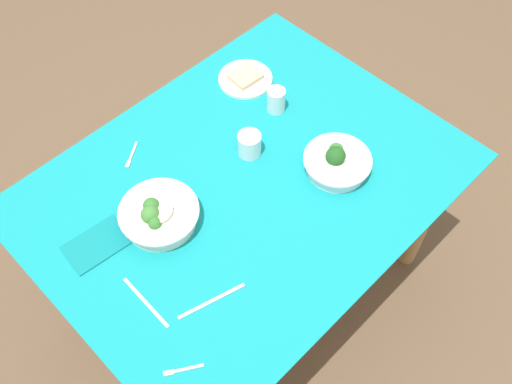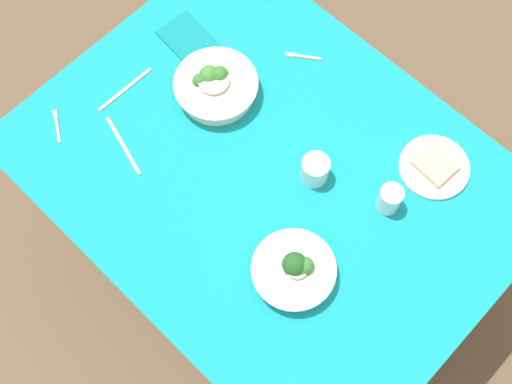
{
  "view_description": "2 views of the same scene",
  "coord_description": "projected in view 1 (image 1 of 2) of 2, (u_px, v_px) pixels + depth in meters",
  "views": [
    {
      "loc": [
        -0.75,
        -0.8,
        2.23
      ],
      "look_at": [
        -0.03,
        -0.08,
        0.76
      ],
      "focal_mm": 40.92,
      "sensor_mm": 36.0,
      "label": 1
    },
    {
      "loc": [
        0.52,
        -0.6,
        2.48
      ],
      "look_at": [
        0.03,
        -0.08,
        0.76
      ],
      "focal_mm": 48.55,
      "sensor_mm": 36.0,
      "label": 2
    }
  ],
  "objects": [
    {
      "name": "water_glass_center",
      "position": [
        249.0,
        144.0,
        1.91
      ],
      "size": [
        0.08,
        0.08,
        0.08
      ],
      "primitive_type": "cylinder",
      "color": "silver",
      "rests_on": "dining_table"
    },
    {
      "name": "table_knife_right",
      "position": [
        146.0,
        302.0,
        1.63
      ],
      "size": [
        0.01,
        0.2,
        0.0
      ],
      "primitive_type": "cube",
      "rotation": [
        0.0,
        0.0,
        1.55
      ],
      "color": "#B7B7BC",
      "rests_on": "dining_table"
    },
    {
      "name": "broccoli_bowl_far",
      "position": [
        159.0,
        215.0,
        1.76
      ],
      "size": [
        0.25,
        0.25,
        0.1
      ],
      "color": "silver",
      "rests_on": "dining_table"
    },
    {
      "name": "bread_side_plate",
      "position": [
        245.0,
        78.0,
        2.13
      ],
      "size": [
        0.2,
        0.2,
        0.03
      ],
      "color": "silver",
      "rests_on": "dining_table"
    },
    {
      "name": "broccoli_bowl_near",
      "position": [
        337.0,
        162.0,
        1.88
      ],
      "size": [
        0.22,
        0.22,
        0.1
      ],
      "color": "white",
      "rests_on": "dining_table"
    },
    {
      "name": "fork_by_far_bowl",
      "position": [
        182.0,
        370.0,
        1.52
      ],
      "size": [
        0.1,
        0.07,
        0.0
      ],
      "rotation": [
        0.0,
        0.0,
        2.58
      ],
      "color": "#B7B7BC",
      "rests_on": "dining_table"
    },
    {
      "name": "ground_plane",
      "position": [
        248.0,
        281.0,
        2.46
      ],
      "size": [
        6.0,
        6.0,
        0.0
      ],
      "primitive_type": "plane",
      "color": "brown"
    },
    {
      "name": "table_knife_left",
      "position": [
        212.0,
        301.0,
        1.64
      ],
      "size": [
        0.2,
        0.07,
        0.0
      ],
      "primitive_type": "cube",
      "rotation": [
        0.0,
        0.0,
        2.87
      ],
      "color": "#B7B7BC",
      "rests_on": "dining_table"
    },
    {
      "name": "dining_table",
      "position": [
        246.0,
        200.0,
        1.96
      ],
      "size": [
        1.35,
        1.03,
        0.71
      ],
      "color": "teal",
      "rests_on": "ground_plane"
    },
    {
      "name": "napkin_folded_upper",
      "position": [
        97.0,
        244.0,
        1.74
      ],
      "size": [
        0.2,
        0.14,
        0.01
      ],
      "primitive_type": "cube",
      "rotation": [
        0.0,
        0.0,
        -0.1
      ],
      "color": "#0F777D",
      "rests_on": "dining_table"
    },
    {
      "name": "fork_by_near_bowl",
      "position": [
        132.0,
        156.0,
        1.93
      ],
      "size": [
        0.1,
        0.07,
        0.0
      ],
      "rotation": [
        0.0,
        0.0,
        3.74
      ],
      "color": "#B7B7BC",
      "rests_on": "dining_table"
    },
    {
      "name": "water_glass_side",
      "position": [
        276.0,
        100.0,
        2.02
      ],
      "size": [
        0.06,
        0.06,
        0.09
      ],
      "primitive_type": "cylinder",
      "color": "silver",
      "rests_on": "dining_table"
    }
  ]
}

